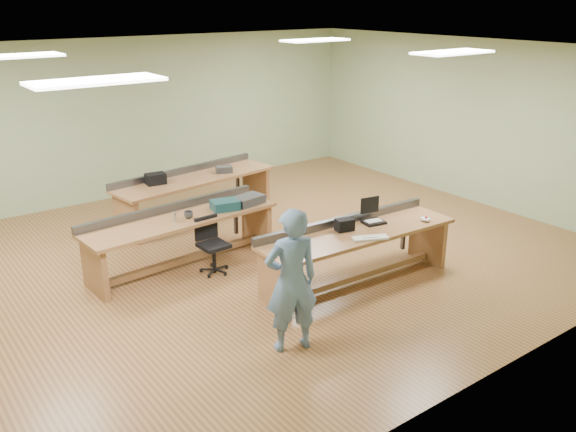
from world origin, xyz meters
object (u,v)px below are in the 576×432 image
Objects in this scene: laptop_base at (374,222)px; workbench_back at (195,188)px; task_chair at (212,252)px; parts_bin_teal at (225,205)px; mug at (189,215)px; person at (291,281)px; workbench_front at (356,244)px; drinks_can at (174,217)px; workbench_mid at (181,229)px; parts_bin_grey at (248,200)px; camera_bag at (345,225)px.

workbench_back is at bearing 115.04° from laptop_base.
workbench_back reaches higher than laptop_base.
parts_bin_teal reaches higher than task_chair.
laptop_base is 2.59m from mug.
person is at bearing -112.79° from workbench_back.
workbench_front is 22.02× the size of drinks_can.
drinks_can is (-0.16, -0.14, 0.26)m from workbench_mid.
laptop_base is 1.96m from parts_bin_grey.
workbench_mid reaches higher than mug.
laptop_base is at bearing -83.17° from workbench_back.
parts_bin_grey reaches higher than laptop_base.
workbench_back is 3.82× the size of task_chair.
workbench_back is 3.49m from camera_bag.
workbench_back is 1.79m from parts_bin_grey.
workbench_front is 1.90m from parts_bin_grey.
camera_bag is (0.40, -3.45, 0.27)m from workbench_back.
task_chair is at bearing -36.71° from drinks_can.
camera_bag is at bearing -49.01° from mug.
workbench_mid reaches higher than laptop_base.
person is 2.07× the size of task_chair.
task_chair is at bearing -141.65° from parts_bin_teal.
workbench_mid is 2.74m from laptop_base.
workbench_back is 2.23m from drinks_can.
camera_bag reaches higher than laptop_base.
mug is at bearing 133.92° from workbench_front.
parts_bin_grey is at bearing 109.65° from workbench_front.
person is 2.71m from parts_bin_teal.
workbench_front is 1.76× the size of person.
workbench_back is 10.39× the size of laptop_base.
workbench_back is 6.51× the size of parts_bin_grey.
mug is (0.07, -0.12, 0.24)m from workbench_mid.
parts_bin_teal is (-0.96, 1.80, 0.26)m from workbench_front.
laptop_base is at bearing -51.85° from parts_bin_teal.
laptop_base is 2.76m from drinks_can.
parts_bin_teal is at bearing 129.53° from camera_bag.
parts_bin_grey is 3.53× the size of drinks_can.
drinks_can is (-0.84, -0.03, -0.00)m from parts_bin_teal.
laptop_base is 0.37× the size of task_chair.
workbench_front reaches higher than mug.
workbench_mid is 0.74m from parts_bin_teal.
task_chair is at bearing -120.21° from workbench_back.
workbench_mid reaches higher than task_chair.
workbench_back is at bearing 100.85° from workbench_front.
workbench_back is at bearing 54.56° from drinks_can.
drinks_can is at bearing 140.56° from task_chair.
task_chair is 1.05m from parts_bin_grey.
mug is (0.13, 2.59, -0.02)m from person.
workbench_mid is at bearing 40.79° from drinks_can.
camera_bag reaches higher than workbench_back.
person reaches higher than workbench_front.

